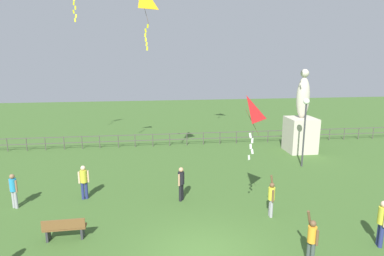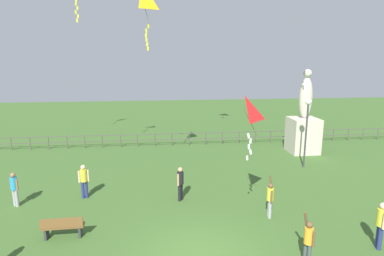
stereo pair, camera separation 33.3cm
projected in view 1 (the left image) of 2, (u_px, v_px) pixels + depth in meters
name	position (u px, v px, depth m)	size (l,w,h in m)	color
ground_plane	(203.00, 256.00, 10.93)	(80.00, 80.00, 0.00)	#3D6028
statue_monument	(301.00, 127.00, 22.67)	(1.88, 1.88, 5.73)	beige
lamppost	(305.00, 117.00, 19.24)	(0.36, 0.36, 4.16)	#38383D
park_bench	(65.00, 228.00, 11.83)	(1.51, 0.46, 0.85)	brown
person_0	(84.00, 180.00, 15.14)	(0.48, 0.30, 1.63)	navy
person_1	(181.00, 182.00, 14.98)	(0.31, 0.42, 1.61)	black
person_3	(312.00, 238.00, 10.37)	(0.31, 0.49, 1.77)	#3F4C47
person_4	(271.00, 197.00, 13.47)	(0.28, 0.45, 1.76)	#99999E
person_5	(382.00, 220.00, 11.32)	(0.32, 0.50, 1.71)	navy
person_6	(13.00, 189.00, 14.24)	(0.42, 0.29, 1.57)	#99999E
kite_2	(142.00, 1.00, 16.40)	(1.05, 1.16, 3.23)	yellow
kite_5	(246.00, 112.00, 12.54)	(1.07, 1.08, 2.43)	red
waterfront_railing	(169.00, 138.00, 24.32)	(36.01, 0.06, 0.95)	#4C4742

